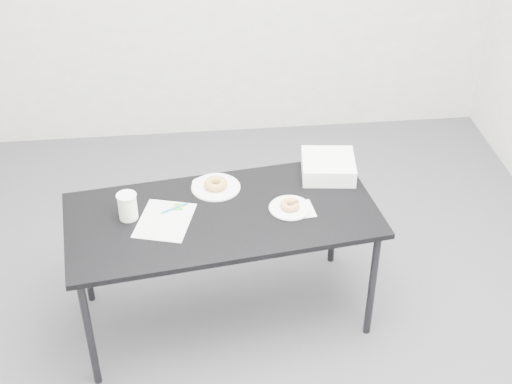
{
  "coord_description": "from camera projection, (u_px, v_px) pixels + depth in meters",
  "views": [
    {
      "loc": [
        -0.26,
        -2.84,
        2.83
      ],
      "look_at": [
        0.05,
        0.02,
        0.79
      ],
      "focal_mm": 50.0,
      "sensor_mm": 36.0,
      "label": 1
    }
  ],
  "objects": [
    {
      "name": "table",
      "position": [
        222.0,
        222.0,
        3.56
      ],
      "size": [
        1.62,
        0.92,
        0.7
      ],
      "rotation": [
        0.0,
        0.0,
        0.13
      ],
      "color": "black",
      "rests_on": "floor"
    },
    {
      "name": "pen",
      "position": [
        175.0,
        208.0,
        3.56
      ],
      "size": [
        0.13,
        0.08,
        0.01
      ],
      "primitive_type": "cylinder",
      "rotation": [
        0.0,
        1.57,
        0.47
      ],
      "color": "#0C7E8D",
      "rests_on": "scorecard"
    },
    {
      "name": "donut_far",
      "position": [
        216.0,
        184.0,
        3.7
      ],
      "size": [
        0.14,
        0.14,
        0.04
      ],
      "primitive_type": "torus",
      "rotation": [
        0.0,
        0.0,
        -0.23
      ],
      "color": "#BF843C",
      "rests_on": "plate_far"
    },
    {
      "name": "floor",
      "position": [
        248.0,
        311.0,
        3.96
      ],
      "size": [
        4.0,
        4.0,
        0.0
      ],
      "primitive_type": "plane",
      "color": "#4D4C51",
      "rests_on": "ground"
    },
    {
      "name": "scorecard",
      "position": [
        165.0,
        220.0,
        3.48
      ],
      "size": [
        0.32,
        0.37,
        0.0
      ],
      "primitive_type": "cube",
      "rotation": [
        0.0,
        0.0,
        -0.28
      ],
      "color": "silver",
      "rests_on": "table"
    },
    {
      "name": "plate_far",
      "position": [
        216.0,
        187.0,
        3.71
      ],
      "size": [
        0.26,
        0.26,
        0.01
      ],
      "primitive_type": "cylinder",
      "color": "white",
      "rests_on": "table"
    },
    {
      "name": "logo_patch",
      "position": [
        178.0,
        207.0,
        3.57
      ],
      "size": [
        0.06,
        0.06,
        0.0
      ],
      "primitive_type": "cube",
      "rotation": [
        0.0,
        0.0,
        -0.28
      ],
      "color": "green",
      "rests_on": "scorecard"
    },
    {
      "name": "napkin",
      "position": [
        299.0,
        210.0,
        3.55
      ],
      "size": [
        0.16,
        0.16,
        0.0
      ],
      "primitive_type": "cube",
      "rotation": [
        0.0,
        0.0,
        0.11
      ],
      "color": "silver",
      "rests_on": "table"
    },
    {
      "name": "coffee_cup",
      "position": [
        128.0,
        206.0,
        3.46
      ],
      "size": [
        0.09,
        0.09,
        0.14
      ],
      "primitive_type": "cylinder",
      "color": "white",
      "rests_on": "table"
    },
    {
      "name": "bakery_box",
      "position": [
        328.0,
        166.0,
        3.8
      ],
      "size": [
        0.31,
        0.31,
        0.09
      ],
      "primitive_type": "cube",
      "rotation": [
        0.0,
        0.0,
        -0.12
      ],
      "color": "white",
      "rests_on": "table"
    },
    {
      "name": "plate_near",
      "position": [
        290.0,
        208.0,
        3.56
      ],
      "size": [
        0.21,
        0.21,
        0.01
      ],
      "primitive_type": "cylinder",
      "color": "white",
      "rests_on": "napkin"
    },
    {
      "name": "donut_near",
      "position": [
        290.0,
        205.0,
        3.55
      ],
      "size": [
        0.1,
        0.1,
        0.03
      ],
      "primitive_type": "torus",
      "rotation": [
        0.0,
        0.0,
        -0.03
      ],
      "color": "#BF843C",
      "rests_on": "plate_near"
    },
    {
      "name": "cup_lid",
      "position": [
        201.0,
        183.0,
        3.74
      ],
      "size": [
        0.09,
        0.09,
        0.01
      ],
      "primitive_type": "cylinder",
      "color": "white",
      "rests_on": "table"
    }
  ]
}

